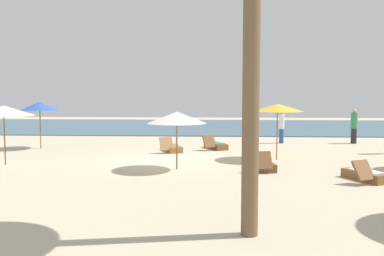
{
  "coord_description": "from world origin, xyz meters",
  "views": [
    {
      "loc": [
        2.16,
        -16.42,
        2.68
      ],
      "look_at": [
        1.11,
        2.41,
        1.1
      ],
      "focal_mm": 37.86,
      "sensor_mm": 36.0,
      "label": 1
    }
  ],
  "objects": [
    {
      "name": "ground_plane",
      "position": [
        0.0,
        0.0,
        0.0
      ],
      "size": [
        60.0,
        60.0,
        0.0
      ],
      "primitive_type": "plane",
      "color": "beige"
    },
    {
      "name": "ocean_water",
      "position": [
        0.0,
        17.0,
        0.03
      ],
      "size": [
        48.0,
        16.0,
        0.06
      ],
      "primitive_type": "cube",
      "color": "#3D6075",
      "rests_on": "ground_plane"
    },
    {
      "name": "umbrella_0",
      "position": [
        -6.43,
        3.02,
        2.1
      ],
      "size": [
        1.89,
        1.89,
        2.31
      ],
      "color": "olive",
      "rests_on": "ground_plane"
    },
    {
      "name": "umbrella_2",
      "position": [
        0.82,
        -2.21,
        1.86
      ],
      "size": [
        2.08,
        2.08,
        2.06
      ],
      "color": "brown",
      "rests_on": "ground_plane"
    },
    {
      "name": "umbrella_3",
      "position": [
        4.71,
        0.16,
        2.13
      ],
      "size": [
        2.1,
        2.1,
        2.29
      ],
      "color": "brown",
      "rests_on": "ground_plane"
    },
    {
      "name": "umbrella_6",
      "position": [
        -5.77,
        -1.63,
        2.06
      ],
      "size": [
        2.23,
        2.23,
        2.26
      ],
      "color": "brown",
      "rests_on": "ground_plane"
    },
    {
      "name": "lounger_0",
      "position": [
        2.19,
        3.28,
        0.18
      ],
      "size": [
        1.28,
        1.73,
        0.74
      ],
      "color": "brown",
      "rests_on": "ground_plane"
    },
    {
      "name": "lounger_1",
      "position": [
        0.19,
        2.25,
        0.17
      ],
      "size": [
        1.1,
        1.75,
        0.73
      ],
      "color": "olive",
      "rests_on": "ground_plane"
    },
    {
      "name": "lounger_2",
      "position": [
        3.9,
        -2.09,
        0.17
      ],
      "size": [
        0.79,
        1.71,
        0.73
      ],
      "color": "brown",
      "rests_on": "ground_plane"
    },
    {
      "name": "lounger_3",
      "position": [
        6.85,
        -3.74,
        0.18
      ],
      "size": [
        1.26,
        1.75,
        0.72
      ],
      "color": "brown",
      "rests_on": "ground_plane"
    },
    {
      "name": "person_0",
      "position": [
        9.74,
        5.94,
        0.95
      ],
      "size": [
        0.42,
        0.42,
        1.88
      ],
      "color": "#26262D",
      "rests_on": "ground_plane"
    },
    {
      "name": "person_1",
      "position": [
        5.82,
        5.88,
        0.94
      ],
      "size": [
        0.42,
        0.42,
        1.82
      ],
      "color": "#2D4C8C",
      "rests_on": "ground_plane"
    }
  ]
}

